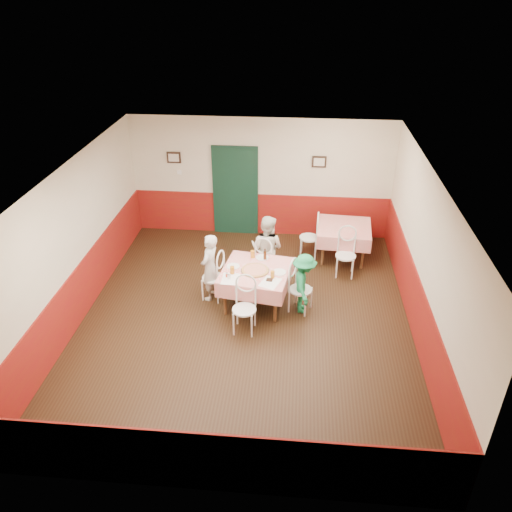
# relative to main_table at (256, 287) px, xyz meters

# --- Properties ---
(floor) EXTENTS (7.00, 7.00, 0.00)m
(floor) POSITION_rel_main_table_xyz_m (-0.15, -0.51, -0.38)
(floor) COLOR black
(floor) RESTS_ON ground
(ceiling) EXTENTS (7.00, 7.00, 0.00)m
(ceiling) POSITION_rel_main_table_xyz_m (-0.15, -0.51, 2.42)
(ceiling) COLOR white
(ceiling) RESTS_ON back_wall
(back_wall) EXTENTS (6.00, 0.10, 2.80)m
(back_wall) POSITION_rel_main_table_xyz_m (-0.15, 2.99, 1.02)
(back_wall) COLOR beige
(back_wall) RESTS_ON ground
(front_wall) EXTENTS (6.00, 0.10, 2.80)m
(front_wall) POSITION_rel_main_table_xyz_m (-0.15, -4.01, 1.02)
(front_wall) COLOR beige
(front_wall) RESTS_ON ground
(left_wall) EXTENTS (0.10, 7.00, 2.80)m
(left_wall) POSITION_rel_main_table_xyz_m (-3.15, -0.51, 1.02)
(left_wall) COLOR beige
(left_wall) RESTS_ON ground
(right_wall) EXTENTS (0.10, 7.00, 2.80)m
(right_wall) POSITION_rel_main_table_xyz_m (2.85, -0.51, 1.02)
(right_wall) COLOR beige
(right_wall) RESTS_ON ground
(wainscot_back) EXTENTS (6.00, 0.03, 1.00)m
(wainscot_back) POSITION_rel_main_table_xyz_m (-0.15, 2.98, 0.12)
(wainscot_back) COLOR maroon
(wainscot_back) RESTS_ON ground
(wainscot_front) EXTENTS (6.00, 0.03, 1.00)m
(wainscot_front) POSITION_rel_main_table_xyz_m (-0.15, -3.99, 0.12)
(wainscot_front) COLOR maroon
(wainscot_front) RESTS_ON ground
(wainscot_left) EXTENTS (0.03, 7.00, 1.00)m
(wainscot_left) POSITION_rel_main_table_xyz_m (-3.13, -0.51, 0.12)
(wainscot_left) COLOR maroon
(wainscot_left) RESTS_ON ground
(wainscot_right) EXTENTS (0.03, 7.00, 1.00)m
(wainscot_right) POSITION_rel_main_table_xyz_m (2.84, -0.51, 0.12)
(wainscot_right) COLOR maroon
(wainscot_right) RESTS_ON ground
(door) EXTENTS (0.96, 0.06, 2.10)m
(door) POSITION_rel_main_table_xyz_m (-0.75, 2.94, 0.68)
(door) COLOR black
(door) RESTS_ON ground
(picture_left) EXTENTS (0.32, 0.03, 0.26)m
(picture_left) POSITION_rel_main_table_xyz_m (-2.15, 2.94, 1.48)
(picture_left) COLOR black
(picture_left) RESTS_ON back_wall
(picture_right) EXTENTS (0.32, 0.03, 0.26)m
(picture_right) POSITION_rel_main_table_xyz_m (1.15, 2.94, 1.48)
(picture_right) COLOR black
(picture_right) RESTS_ON back_wall
(thermostat) EXTENTS (0.10, 0.03, 0.10)m
(thermostat) POSITION_rel_main_table_xyz_m (-2.05, 2.94, 1.12)
(thermostat) COLOR white
(thermostat) RESTS_ON back_wall
(main_table) EXTENTS (1.39, 1.39, 0.77)m
(main_table) POSITION_rel_main_table_xyz_m (0.00, 0.00, 0.00)
(main_table) COLOR red
(main_table) RESTS_ON ground
(second_table) EXTENTS (1.20, 1.20, 0.77)m
(second_table) POSITION_rel_main_table_xyz_m (1.75, 1.95, 0.00)
(second_table) COLOR red
(second_table) RESTS_ON ground
(chair_left) EXTENTS (0.51, 0.51, 0.90)m
(chair_left) POSITION_rel_main_table_xyz_m (-0.84, 0.13, 0.08)
(chair_left) COLOR white
(chair_left) RESTS_ON ground
(chair_right) EXTENTS (0.54, 0.54, 0.90)m
(chair_right) POSITION_rel_main_table_xyz_m (0.84, -0.13, 0.08)
(chair_right) COLOR white
(chair_right) RESTS_ON ground
(chair_far) EXTENTS (0.51, 0.51, 0.90)m
(chair_far) POSITION_rel_main_table_xyz_m (0.13, 0.84, 0.08)
(chair_far) COLOR white
(chair_far) RESTS_ON ground
(chair_near) EXTENTS (0.45, 0.45, 0.90)m
(chair_near) POSITION_rel_main_table_xyz_m (-0.13, -0.84, 0.08)
(chair_near) COLOR white
(chair_near) RESTS_ON ground
(chair_second_a) EXTENTS (0.45, 0.45, 0.90)m
(chair_second_a) POSITION_rel_main_table_xyz_m (1.00, 1.95, 0.08)
(chair_second_a) COLOR white
(chair_second_a) RESTS_ON ground
(chair_second_b) EXTENTS (0.45, 0.45, 0.90)m
(chair_second_b) POSITION_rel_main_table_xyz_m (1.75, 1.20, 0.08)
(chair_second_b) COLOR white
(chair_second_b) RESTS_ON ground
(pizza) EXTENTS (0.57, 0.57, 0.03)m
(pizza) POSITION_rel_main_table_xyz_m (-0.01, -0.04, 0.40)
(pizza) COLOR #B74723
(pizza) RESTS_ON main_table
(plate_left) EXTENTS (0.29, 0.29, 0.01)m
(plate_left) POSITION_rel_main_table_xyz_m (-0.43, 0.07, 0.39)
(plate_left) COLOR white
(plate_left) RESTS_ON main_table
(plate_right) EXTENTS (0.29, 0.29, 0.01)m
(plate_right) POSITION_rel_main_table_xyz_m (0.44, -0.06, 0.39)
(plate_right) COLOR white
(plate_right) RESTS_ON main_table
(plate_far) EXTENTS (0.29, 0.29, 0.01)m
(plate_far) POSITION_rel_main_table_xyz_m (0.08, 0.44, 0.39)
(plate_far) COLOR white
(plate_far) RESTS_ON main_table
(glass_a) EXTENTS (0.09, 0.09, 0.15)m
(glass_a) POSITION_rel_main_table_xyz_m (-0.42, -0.18, 0.46)
(glass_a) COLOR #BF7219
(glass_a) RESTS_ON main_table
(glass_b) EXTENTS (0.08, 0.08, 0.14)m
(glass_b) POSITION_rel_main_table_xyz_m (0.32, -0.26, 0.45)
(glass_b) COLOR #BF7219
(glass_b) RESTS_ON main_table
(glass_c) EXTENTS (0.09, 0.09, 0.15)m
(glass_c) POSITION_rel_main_table_xyz_m (-0.10, 0.44, 0.46)
(glass_c) COLOR #BF7219
(glass_c) RESTS_ON main_table
(beer_bottle) EXTENTS (0.07, 0.07, 0.21)m
(beer_bottle) POSITION_rel_main_table_xyz_m (0.14, 0.37, 0.49)
(beer_bottle) COLOR #381C0A
(beer_bottle) RESTS_ON main_table
(shaker_a) EXTENTS (0.04, 0.04, 0.09)m
(shaker_a) POSITION_rel_main_table_xyz_m (-0.46, -0.36, 0.43)
(shaker_a) COLOR silver
(shaker_a) RESTS_ON main_table
(shaker_b) EXTENTS (0.04, 0.04, 0.09)m
(shaker_b) POSITION_rel_main_table_xyz_m (-0.44, -0.37, 0.43)
(shaker_b) COLOR silver
(shaker_b) RESTS_ON main_table
(shaker_c) EXTENTS (0.04, 0.04, 0.09)m
(shaker_c) POSITION_rel_main_table_xyz_m (-0.50, -0.31, 0.43)
(shaker_c) COLOR #B23319
(shaker_c) RESTS_ON main_table
(menu_left) EXTENTS (0.31, 0.40, 0.00)m
(menu_left) POSITION_rel_main_table_xyz_m (-0.43, -0.36, 0.39)
(menu_left) COLOR white
(menu_left) RESTS_ON main_table
(menu_right) EXTENTS (0.42, 0.48, 0.00)m
(menu_right) POSITION_rel_main_table_xyz_m (0.29, -0.42, 0.39)
(menu_right) COLOR white
(menu_right) RESTS_ON main_table
(wallet) EXTENTS (0.12, 0.11, 0.02)m
(wallet) POSITION_rel_main_table_xyz_m (0.27, -0.34, 0.40)
(wallet) COLOR black
(wallet) RESTS_ON main_table
(diner_left) EXTENTS (0.45, 0.57, 1.36)m
(diner_left) POSITION_rel_main_table_xyz_m (-0.89, 0.14, 0.30)
(diner_left) COLOR gray
(diner_left) RESTS_ON ground
(diner_far) EXTENTS (0.84, 0.75, 1.43)m
(diner_far) POSITION_rel_main_table_xyz_m (0.14, 0.89, 0.34)
(diner_far) COLOR gray
(diner_far) RESTS_ON ground
(diner_right) EXTENTS (0.49, 0.79, 1.18)m
(diner_right) POSITION_rel_main_table_xyz_m (0.89, -0.14, 0.22)
(diner_right) COLOR gray
(diner_right) RESTS_ON ground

